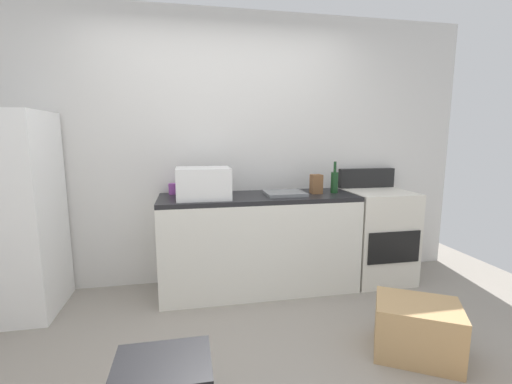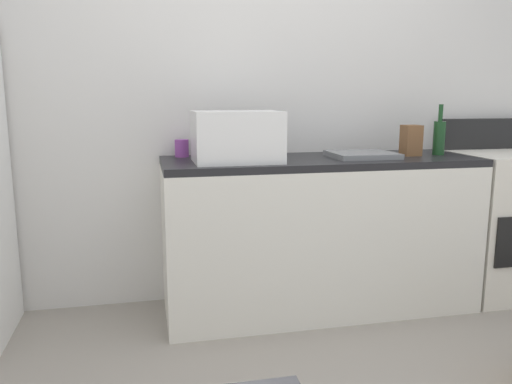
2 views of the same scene
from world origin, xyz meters
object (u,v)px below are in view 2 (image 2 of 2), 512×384
stove_oven (500,220)px  knife_block (411,140)px  coffee_mug (182,148)px  wine_bottle (439,137)px  microwave (237,137)px

stove_oven → knife_block: size_ratio=6.11×
stove_oven → coffee_mug: 2.06m
stove_oven → coffee_mug: bearing=173.9°
stove_oven → wine_bottle: bearing=-178.6°
microwave → wine_bottle: wine_bottle is taller
stove_oven → wine_bottle: 0.73m
wine_bottle → knife_block: 0.18m
coffee_mug → knife_block: knife_block is taller
coffee_mug → knife_block: 1.35m
coffee_mug → stove_oven: bearing=-6.1°
microwave → wine_bottle: size_ratio=1.53×
microwave → coffee_mug: 0.41m
microwave → knife_block: bearing=3.6°
wine_bottle → stove_oven: bearing=1.4°
wine_bottle → knife_block: size_ratio=1.67×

